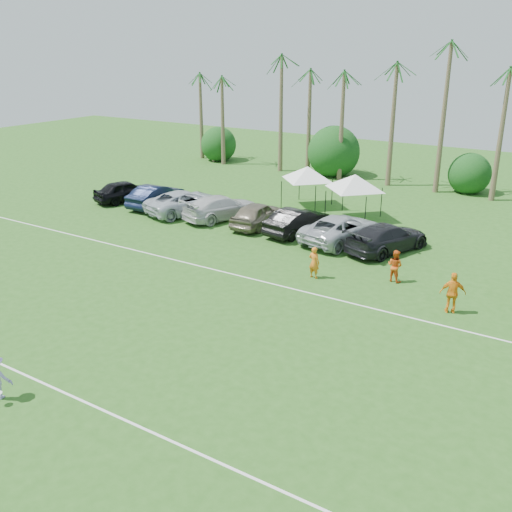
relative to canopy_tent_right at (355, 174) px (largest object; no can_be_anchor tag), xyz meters
The scene contains 25 objects.
field_lines 19.08m from the canopy_tent_right, 93.32° to the right, with size 80.00×12.10×0.01m.
palm_tree_0 26.04m from the canopy_tent_right, 154.12° to the left, with size 2.40×2.40×8.90m.
palm_tree_1 21.93m from the canopy_tent_right, 148.23° to the left, with size 2.40×2.40×9.90m.
palm_tree_2 18.29m from the canopy_tent_right, 139.44° to the left, with size 2.40×2.40×10.90m.
palm_tree_3 16.03m from the canopy_tent_right, 129.06° to the left, with size 2.40×2.40×11.90m.
palm_tree_4 13.07m from the canopy_tent_right, 114.44° to the left, with size 2.40×2.40×8.90m.
palm_tree_5 12.43m from the canopy_tent_right, 95.57° to the left, with size 2.40×2.40×9.90m.
palm_tree_6 13.10m from the canopy_tent_right, 75.45° to the left, with size 2.40×2.40×10.90m.
palm_tree_7 14.90m from the canopy_tent_right, 58.35° to the left, with size 2.40×2.40×11.90m.
bush_tree_0 23.54m from the canopy_tent_right, 148.72° to the left, with size 4.00×4.00×4.00m.
bush_tree_1 14.17m from the canopy_tent_right, 120.16° to the left, with size 4.00×4.00×4.00m.
bush_tree_2 13.22m from the canopy_tent_right, 68.09° to the left, with size 4.00×4.00×4.00m.
sideline_player_a 11.46m from the canopy_tent_right, 76.99° to the right, with size 0.61×0.40×1.67m, color orange.
sideline_player_b 11.29m from the canopy_tent_right, 56.14° to the right, with size 0.81×0.63×1.66m, color #E35919.
sideline_player_c 14.96m from the canopy_tent_right, 49.87° to the right, with size 1.12×0.47×1.91m, color orange.
canopy_tent_left 4.34m from the canopy_tent_right, 164.53° to the left, with size 4.27×4.27×3.46m.
canopy_tent_right is the anchor object (origin of this frame).
parked_car_0 17.36m from the canopy_tent_right, 163.25° to the right, with size 1.92×4.77×1.63m, color black.
parked_car_1 14.55m from the canopy_tent_right, 160.21° to the right, with size 1.72×4.94×1.63m, color black.
parked_car_2 11.94m from the canopy_tent_right, 154.19° to the right, with size 2.70×5.85×1.63m, color silver.
parked_car_3 9.30m from the canopy_tent_right, 147.30° to the right, with size 2.28×5.61×1.63m, color silver.
parked_car_4 7.18m from the canopy_tent_right, 132.80° to the right, with size 1.92×4.77×1.63m, color #7A705B.
parked_car_5 5.71m from the canopy_tent_right, 108.53° to the right, with size 1.72×4.94×1.63m, color black.
parked_car_6 5.60m from the canopy_tent_right, 75.30° to the right, with size 2.70×5.85×1.63m, color #B4B9C0.
parked_car_7 7.01m from the canopy_tent_right, 50.00° to the right, with size 2.28×5.61×1.63m, color black.
Camera 1 is at (15.55, -8.62, 11.26)m, focal length 40.00 mm.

